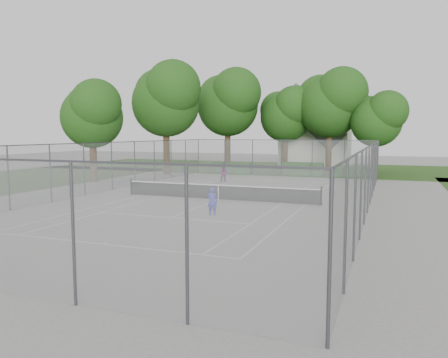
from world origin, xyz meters
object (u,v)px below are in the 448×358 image
(house, at_px, (316,135))
(girl_player, at_px, (212,201))
(tennis_net, at_px, (218,191))
(woman_player, at_px, (224,173))

(house, relative_size, girl_player, 6.99)
(house, bearing_deg, girl_player, -89.76)
(girl_player, bearing_deg, tennis_net, -81.32)
(house, relative_size, woman_player, 6.30)
(woman_player, bearing_deg, tennis_net, -87.68)
(tennis_net, distance_m, woman_player, 9.93)
(tennis_net, height_order, house, house)
(tennis_net, bearing_deg, woman_player, 108.77)
(tennis_net, height_order, woman_player, woman_player)
(girl_player, bearing_deg, woman_player, -80.91)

